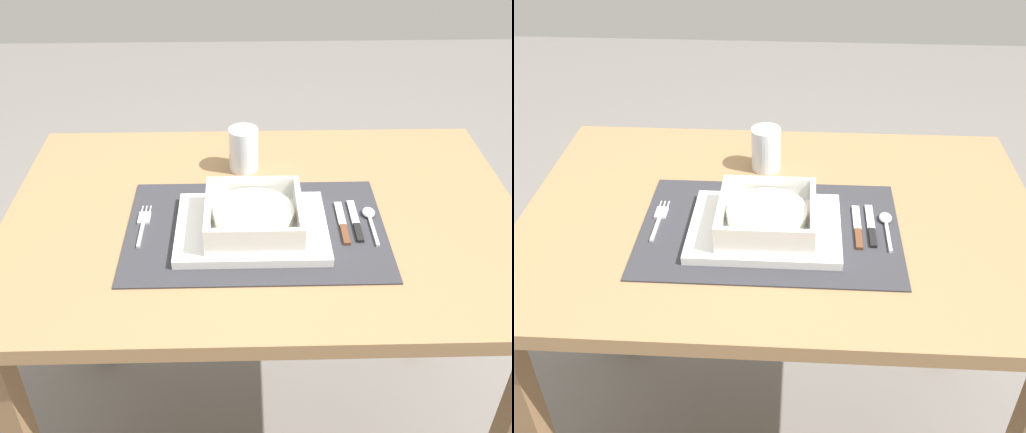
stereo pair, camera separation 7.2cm
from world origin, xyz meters
TOP-DOWN VIEW (x-y plane):
  - dining_table at (0.00, 0.00)m, footprint 0.99×0.68m
  - placemat at (-0.02, -0.05)m, footprint 0.48×0.31m
  - serving_plate at (-0.02, -0.06)m, footprint 0.27×0.21m
  - porridge_bowl at (-0.02, -0.07)m, footprint 0.17×0.17m
  - fork at (-0.23, -0.03)m, footprint 0.02×0.13m
  - spoon at (0.20, -0.03)m, footprint 0.02×0.11m
  - butter_knife at (0.17, -0.05)m, footprint 0.01×0.13m
  - bread_knife at (0.14, -0.05)m, footprint 0.01×0.13m
  - drinking_glass at (-0.04, 0.17)m, footprint 0.06×0.06m

SIDE VIEW (x-z plane):
  - dining_table at x=0.00m, z-range 0.25..0.96m
  - placemat at x=-0.02m, z-range 0.71..0.72m
  - fork at x=-0.23m, z-range 0.72..0.72m
  - butter_knife at x=0.17m, z-range 0.72..0.72m
  - bread_knife at x=0.14m, z-range 0.72..0.72m
  - spoon at x=0.20m, z-range 0.71..0.73m
  - serving_plate at x=-0.02m, z-range 0.72..0.73m
  - porridge_bowl at x=-0.02m, z-range 0.73..0.78m
  - drinking_glass at x=-0.04m, z-range 0.71..0.80m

